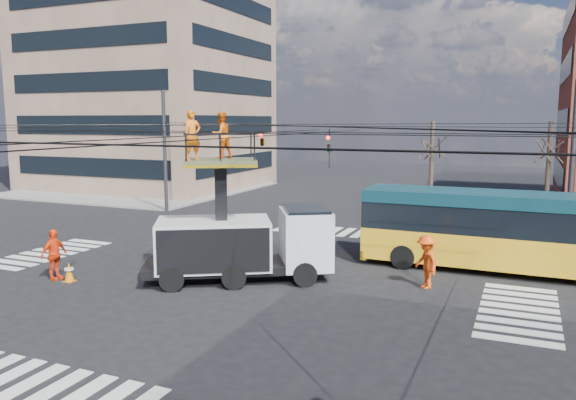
{
  "coord_description": "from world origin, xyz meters",
  "views": [
    {
      "loc": [
        9.99,
        -18.77,
        6.07
      ],
      "look_at": [
        1.0,
        2.22,
        2.8
      ],
      "focal_mm": 35.0,
      "sensor_mm": 36.0,
      "label": 1
    }
  ],
  "objects_px": {
    "traffic_cone": "(69,272)",
    "worker_ground": "(54,255)",
    "utility_truck": "(243,226)",
    "flagger": "(426,262)",
    "city_bus": "(514,230)"
  },
  "relations": [
    {
      "from": "utility_truck",
      "to": "flagger",
      "type": "height_order",
      "value": "utility_truck"
    },
    {
      "from": "city_bus",
      "to": "traffic_cone",
      "type": "height_order",
      "value": "city_bus"
    },
    {
      "from": "traffic_cone",
      "to": "worker_ground",
      "type": "distance_m",
      "value": 0.92
    },
    {
      "from": "flagger",
      "to": "city_bus",
      "type": "bearing_deg",
      "value": 100.82
    },
    {
      "from": "traffic_cone",
      "to": "flagger",
      "type": "bearing_deg",
      "value": 19.64
    },
    {
      "from": "worker_ground",
      "to": "flagger",
      "type": "height_order",
      "value": "worker_ground"
    },
    {
      "from": "traffic_cone",
      "to": "flagger",
      "type": "xyz_separation_m",
      "value": [
        12.54,
        4.48,
        0.6
      ]
    },
    {
      "from": "city_bus",
      "to": "worker_ground",
      "type": "relative_size",
      "value": 6.07
    },
    {
      "from": "traffic_cone",
      "to": "flagger",
      "type": "distance_m",
      "value": 13.33
    },
    {
      "from": "traffic_cone",
      "to": "worker_ground",
      "type": "xyz_separation_m",
      "value": [
        -0.69,
        -0.03,
        0.61
      ]
    },
    {
      "from": "traffic_cone",
      "to": "flagger",
      "type": "height_order",
      "value": "flagger"
    },
    {
      "from": "utility_truck",
      "to": "worker_ground",
      "type": "distance_m",
      "value": 7.3
    },
    {
      "from": "utility_truck",
      "to": "traffic_cone",
      "type": "relative_size",
      "value": 9.58
    },
    {
      "from": "city_bus",
      "to": "traffic_cone",
      "type": "bearing_deg",
      "value": -152.08
    },
    {
      "from": "utility_truck",
      "to": "flagger",
      "type": "distance_m",
      "value": 6.9
    }
  ]
}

